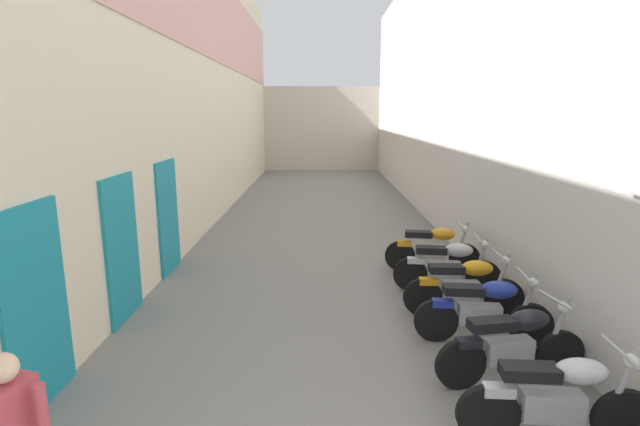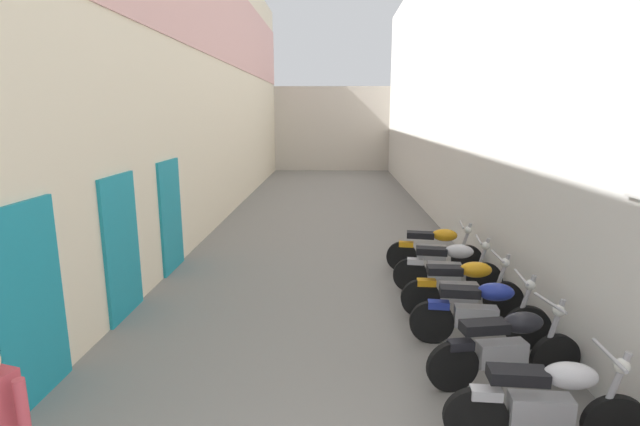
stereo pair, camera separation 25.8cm
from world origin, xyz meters
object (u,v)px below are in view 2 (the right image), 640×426
(motorcycle_sixth, at_px, (448,266))
(motorcycle_fourth, at_px, (481,311))
(motorcycle_second, at_px, (548,402))
(motorcycle_seventh, at_px, (435,249))
(motorcycle_fifth, at_px, (463,287))
(motorcycle_third, at_px, (507,346))

(motorcycle_sixth, bearing_deg, motorcycle_fourth, -90.00)
(motorcycle_second, relative_size, motorcycle_fourth, 1.00)
(motorcycle_fourth, distance_m, motorcycle_sixth, 1.88)
(motorcycle_seventh, bearing_deg, motorcycle_second, -90.00)
(motorcycle_fourth, relative_size, motorcycle_fifth, 1.00)
(motorcycle_third, bearing_deg, motorcycle_fifth, 90.00)
(motorcycle_third, height_order, motorcycle_sixth, same)
(motorcycle_sixth, bearing_deg, motorcycle_seventh, 90.00)
(motorcycle_seventh, bearing_deg, motorcycle_fifth, -90.00)
(motorcycle_third, relative_size, motorcycle_fourth, 0.99)
(motorcycle_second, height_order, motorcycle_fifth, same)
(motorcycle_fourth, bearing_deg, motorcycle_second, -90.00)
(motorcycle_second, xyz_separation_m, motorcycle_fifth, (0.00, 2.93, 0.00))
(motorcycle_second, distance_m, motorcycle_fourth, 2.04)
(motorcycle_second, bearing_deg, motorcycle_seventh, 90.00)
(motorcycle_second, height_order, motorcycle_sixth, same)
(motorcycle_second, relative_size, motorcycle_third, 1.01)
(motorcycle_fourth, bearing_deg, motorcycle_sixth, 90.00)
(motorcycle_third, distance_m, motorcycle_seventh, 3.95)
(motorcycle_third, distance_m, motorcycle_fifth, 1.87)
(motorcycle_fifth, bearing_deg, motorcycle_fourth, -90.00)
(motorcycle_fourth, xyz_separation_m, motorcycle_sixth, (-0.00, 1.88, 0.00))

